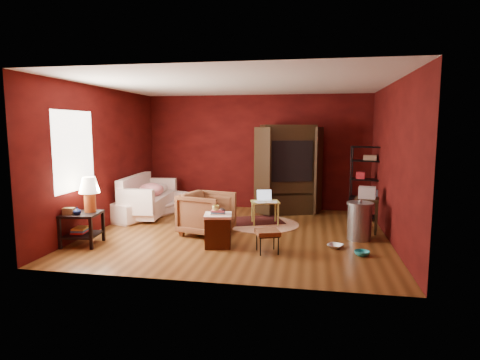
{
  "coord_description": "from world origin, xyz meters",
  "views": [
    {
      "loc": [
        1.38,
        -7.36,
        2.01
      ],
      "look_at": [
        0.0,
        0.2,
        1.0
      ],
      "focal_mm": 30.0,
      "sensor_mm": 36.0,
      "label": 1
    }
  ],
  "objects_px": {
    "side_table": "(86,204)",
    "laptop_desk": "(265,204)",
    "sofa": "(149,198)",
    "tv_armoire": "(288,168)",
    "wire_shelving": "(370,180)",
    "hamper": "(218,230)",
    "armchair": "(207,211)"
  },
  "relations": [
    {
      "from": "armchair",
      "to": "hamper",
      "type": "xyz_separation_m",
      "value": [
        0.39,
        -0.72,
        -0.15
      ]
    },
    {
      "from": "wire_shelving",
      "to": "hamper",
      "type": "bearing_deg",
      "value": -127.12
    },
    {
      "from": "hamper",
      "to": "wire_shelving",
      "type": "relative_size",
      "value": 0.4
    },
    {
      "from": "armchair",
      "to": "side_table",
      "type": "height_order",
      "value": "side_table"
    },
    {
      "from": "side_table",
      "to": "hamper",
      "type": "distance_m",
      "value": 2.32
    },
    {
      "from": "armchair",
      "to": "laptop_desk",
      "type": "height_order",
      "value": "armchair"
    },
    {
      "from": "armchair",
      "to": "tv_armoire",
      "type": "bearing_deg",
      "value": -18.2
    },
    {
      "from": "side_table",
      "to": "wire_shelving",
      "type": "bearing_deg",
      "value": 28.22
    },
    {
      "from": "side_table",
      "to": "wire_shelving",
      "type": "xyz_separation_m",
      "value": [
        5.04,
        2.7,
        0.19
      ]
    },
    {
      "from": "hamper",
      "to": "tv_armoire",
      "type": "height_order",
      "value": "tv_armoire"
    },
    {
      "from": "hamper",
      "to": "wire_shelving",
      "type": "distance_m",
      "value": 3.74
    },
    {
      "from": "sofa",
      "to": "laptop_desk",
      "type": "bearing_deg",
      "value": -76.91
    },
    {
      "from": "armchair",
      "to": "tv_armoire",
      "type": "height_order",
      "value": "tv_armoire"
    },
    {
      "from": "sofa",
      "to": "side_table",
      "type": "distance_m",
      "value": 2.36
    },
    {
      "from": "side_table",
      "to": "tv_armoire",
      "type": "xyz_separation_m",
      "value": [
        3.26,
        3.17,
        0.38
      ]
    },
    {
      "from": "side_table",
      "to": "laptop_desk",
      "type": "distance_m",
      "value": 3.48
    },
    {
      "from": "side_table",
      "to": "tv_armoire",
      "type": "bearing_deg",
      "value": 44.22
    },
    {
      "from": "tv_armoire",
      "to": "armchair",
      "type": "bearing_deg",
      "value": -140.62
    },
    {
      "from": "laptop_desk",
      "to": "side_table",
      "type": "bearing_deg",
      "value": -160.91
    },
    {
      "from": "hamper",
      "to": "laptop_desk",
      "type": "distance_m",
      "value": 1.8
    },
    {
      "from": "armchair",
      "to": "wire_shelving",
      "type": "bearing_deg",
      "value": -47.48
    },
    {
      "from": "tv_armoire",
      "to": "laptop_desk",
      "type": "bearing_deg",
      "value": -126.2
    },
    {
      "from": "sofa",
      "to": "laptop_desk",
      "type": "relative_size",
      "value": 2.99
    },
    {
      "from": "hamper",
      "to": "laptop_desk",
      "type": "height_order",
      "value": "laptop_desk"
    },
    {
      "from": "sofa",
      "to": "armchair",
      "type": "relative_size",
      "value": 2.41
    },
    {
      "from": "sofa",
      "to": "tv_armoire",
      "type": "distance_m",
      "value": 3.29
    },
    {
      "from": "laptop_desk",
      "to": "wire_shelving",
      "type": "relative_size",
      "value": 0.44
    },
    {
      "from": "armchair",
      "to": "sofa",
      "type": "bearing_deg",
      "value": 66.21
    },
    {
      "from": "tv_armoire",
      "to": "wire_shelving",
      "type": "xyz_separation_m",
      "value": [
        1.78,
        -0.46,
        -0.19
      ]
    },
    {
      "from": "tv_armoire",
      "to": "sofa",
      "type": "bearing_deg",
      "value": 176.51
    },
    {
      "from": "armchair",
      "to": "wire_shelving",
      "type": "xyz_separation_m",
      "value": [
        3.15,
        1.72,
        0.45
      ]
    },
    {
      "from": "tv_armoire",
      "to": "hamper",
      "type": "bearing_deg",
      "value": -127.17
    }
  ]
}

